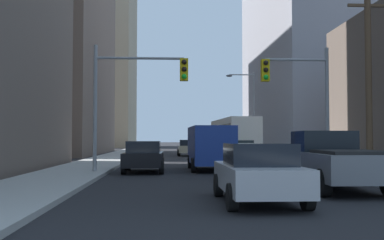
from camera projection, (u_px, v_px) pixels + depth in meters
sidewalk_left at (128, 152)px, 52.04m from camera, size 3.29×160.00×0.15m
sidewalk_right at (241, 152)px, 52.80m from camera, size 3.29×160.00×0.15m
city_bus at (233, 135)px, 41.27m from camera, size 2.94×11.59×3.40m
pickup_truck_grey at (332, 160)px, 14.68m from camera, size 2.20×5.46×1.90m
cargo_van_blue at (210, 145)px, 23.47m from camera, size 2.16×5.24×2.26m
sedan_silver at (258, 173)px, 11.59m from camera, size 1.95×4.20×1.52m
sedan_black at (144, 156)px, 22.14m from camera, size 1.95×4.24×1.52m
sedan_green at (240, 151)px, 32.32m from camera, size 1.96×4.26×1.52m
sedan_beige at (188, 148)px, 43.12m from camera, size 1.95×4.21×1.52m
traffic_signal_near_left at (136, 86)px, 21.12m from camera, size 4.40×0.44×6.00m
traffic_signal_near_right at (299, 89)px, 21.57m from camera, size 3.27×0.44×6.00m
utility_pole_right at (368, 68)px, 20.33m from camera, size 2.20×0.28×9.04m
street_lamp_right at (249, 106)px, 40.12m from camera, size 2.55×0.32×7.50m
building_left_mid_office at (11, 24)px, 49.37m from camera, size 19.93×23.82×28.13m
building_left_far_tower at (94, 13)px, 88.82m from camera, size 15.24×22.60×52.31m
building_right_mid_block at (355, 48)px, 51.75m from camera, size 21.79×25.03×23.89m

